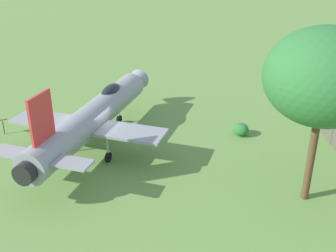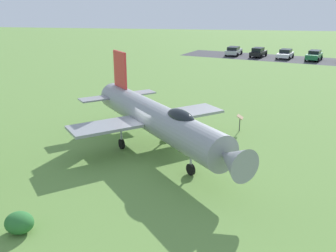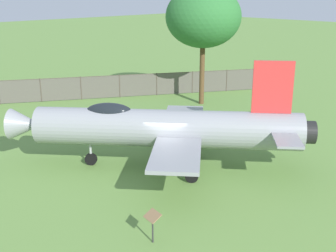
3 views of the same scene
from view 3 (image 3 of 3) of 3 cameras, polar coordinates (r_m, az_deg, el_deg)
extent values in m
plane|color=#668E42|center=(21.21, -0.12, -5.47)|extent=(200.00, 200.00, 0.00)
cylinder|color=gray|center=(20.51, -0.12, -0.30)|extent=(9.44, 10.75, 1.77)
cone|color=gray|center=(22.20, -18.09, 0.21)|extent=(2.18, 2.19, 1.51)
cylinder|color=black|center=(20.96, 17.94, -0.78)|extent=(1.20, 1.14, 1.06)
ellipsoid|color=black|center=(20.72, -7.76, 1.90)|extent=(2.10, 2.26, 0.84)
cube|color=red|center=(20.10, 13.60, 4.97)|extent=(1.27, 1.47, 2.38)
cube|color=gray|center=(17.88, 1.04, -3.80)|extent=(4.27, 4.05, 0.16)
cube|color=gray|center=(23.22, 2.07, 1.26)|extent=(4.27, 4.05, 0.16)
cube|color=gray|center=(18.99, 15.41, -1.87)|extent=(2.09, 2.00, 0.10)
cube|color=gray|center=(22.35, 13.91, 1.16)|extent=(2.09, 2.00, 0.10)
cylinder|color=#A5A8AD|center=(21.48, -10.19, -2.41)|extent=(0.12, 0.12, 1.53)
cylinder|color=black|center=(21.74, -10.08, -4.31)|extent=(0.52, 0.58, 0.60)
cylinder|color=#A5A8AD|center=(19.27, 3.17, -4.52)|extent=(0.12, 0.12, 1.53)
cylinder|color=black|center=(19.57, 3.13, -6.60)|extent=(0.52, 0.58, 0.60)
cylinder|color=#A5A8AD|center=(22.24, 3.49, -1.45)|extent=(0.12, 0.12, 1.53)
cylinder|color=black|center=(22.50, 3.45, -3.30)|extent=(0.52, 0.58, 0.60)
cylinder|color=brown|center=(32.52, 4.49, 7.16)|extent=(0.37, 0.37, 4.91)
ellipsoid|color=#2D7033|center=(32.04, 4.66, 14.12)|extent=(5.43, 5.42, 4.43)
cylinder|color=#4C4238|center=(38.38, 11.94, 6.09)|extent=(0.08, 0.08, 1.83)
cylinder|color=#4C4238|center=(37.17, 7.70, 5.95)|extent=(0.08, 0.08, 1.83)
cylinder|color=#4C4238|center=(36.18, 3.22, 5.76)|extent=(0.08, 0.08, 1.83)
cylinder|color=#4C4238|center=(35.41, -1.49, 5.52)|extent=(0.08, 0.08, 1.83)
cylinder|color=#4C4238|center=(34.89, -6.37, 5.24)|extent=(0.08, 0.08, 1.83)
cylinder|color=#4C4238|center=(34.63, -11.35, 4.91)|extent=(0.08, 0.08, 1.83)
cylinder|color=#4C4238|center=(34.64, -16.37, 4.54)|extent=(0.08, 0.08, 1.83)
cylinder|color=#4C4238|center=(34.72, -6.42, 6.63)|extent=(20.87, 12.39, 0.05)
cube|color=#59544C|center=(34.89, -6.37, 5.24)|extent=(20.85, 12.37, 1.76)
ellipsoid|color=#2D7033|center=(29.58, -7.53, 1.96)|extent=(1.11, 0.97, 0.84)
cylinder|color=#333333|center=(15.18, -2.02, -13.58)|extent=(0.06, 0.06, 0.90)
cube|color=olive|center=(14.90, -2.05, -11.70)|extent=(0.49, 0.66, 0.25)
camera|label=1|loc=(35.98, 38.16, 20.27)|focal=44.02mm
camera|label=2|loc=(35.10, -30.12, 15.39)|focal=39.68mm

